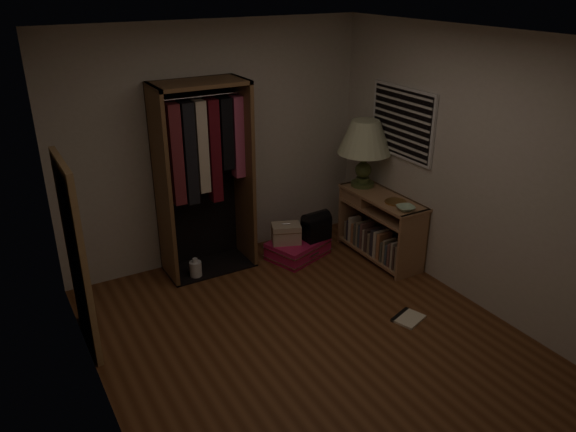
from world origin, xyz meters
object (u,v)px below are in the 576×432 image
object	(u,v)px
pink_suitcase	(298,248)
train_case	(286,233)
black_bag	(316,225)
white_jug	(196,269)
console_bookshelf	(378,224)
floor_mirror	(77,257)
open_wardrobe	(203,163)
table_lamp	(365,138)

from	to	relation	value
pink_suitcase	train_case	distance (m)	0.26
black_bag	white_jug	size ratio (longest dim) A/B	1.46
console_bookshelf	train_case	xyz separation A→B (m)	(-0.95, 0.45, -0.08)
black_bag	white_jug	bearing A→B (deg)	167.59
console_bookshelf	white_jug	world-z (taller)	console_bookshelf
console_bookshelf	floor_mirror	distance (m)	3.27
black_bag	white_jug	xyz separation A→B (m)	(-1.40, 0.20, -0.28)
train_case	open_wardrobe	bearing A→B (deg)	-177.17
open_wardrobe	console_bookshelf	bearing A→B (deg)	-22.32
floor_mirror	pink_suitcase	distance (m)	2.59
train_case	black_bag	size ratio (longest dim) A/B	1.15
open_wardrobe	white_jug	bearing A→B (deg)	-143.32
console_bookshelf	open_wardrobe	distance (m)	2.09
floor_mirror	pink_suitcase	bearing A→B (deg)	10.96
console_bookshelf	floor_mirror	bearing A→B (deg)	-179.28
open_wardrobe	train_case	world-z (taller)	open_wardrobe
console_bookshelf	black_bag	distance (m)	0.70
console_bookshelf	table_lamp	size ratio (longest dim) A/B	1.46
open_wardrobe	floor_mirror	distance (m)	1.69
train_case	black_bag	distance (m)	0.36
pink_suitcase	black_bag	bearing A→B (deg)	-37.71
pink_suitcase	table_lamp	xyz separation A→B (m)	(0.81, -0.09, 1.21)
table_lamp	white_jug	distance (m)	2.36
white_jug	black_bag	bearing A→B (deg)	-8.03
table_lamp	white_jug	xyz separation A→B (m)	(-2.01, 0.22, -1.22)
open_wardrobe	table_lamp	xyz separation A→B (m)	(1.78, -0.39, 0.11)
white_jug	floor_mirror	bearing A→B (deg)	-154.07
floor_mirror	pink_suitcase	size ratio (longest dim) A/B	2.15
table_lamp	floor_mirror	bearing A→B (deg)	-173.36
console_bookshelf	open_wardrobe	bearing A→B (deg)	157.68
floor_mirror	table_lamp	size ratio (longest dim) A/B	2.21
black_bag	table_lamp	size ratio (longest dim) A/B	0.43
open_wardrobe	pink_suitcase	xyz separation A→B (m)	(0.97, -0.30, -1.10)
open_wardrobe	white_jug	distance (m)	1.15
table_lamp	console_bookshelf	bearing A→B (deg)	-90.82
floor_mirror	white_jug	size ratio (longest dim) A/B	7.48
floor_mirror	train_case	distance (m)	2.40
table_lamp	train_case	bearing A→B (deg)	172.97
floor_mirror	pink_suitcase	world-z (taller)	floor_mirror
console_bookshelf	white_jug	xyz separation A→B (m)	(-2.00, 0.56, -0.30)
train_case	white_jug	xyz separation A→B (m)	(-1.06, 0.11, -0.22)
console_bookshelf	white_jug	bearing A→B (deg)	164.40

